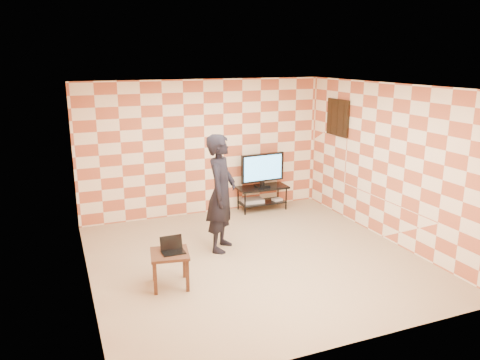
# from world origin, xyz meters

# --- Properties ---
(floor) EXTENTS (5.00, 5.00, 0.00)m
(floor) POSITION_xyz_m (0.00, 0.00, 0.00)
(floor) COLOR tan
(floor) RESTS_ON ground
(wall_back) EXTENTS (5.00, 0.02, 2.70)m
(wall_back) POSITION_xyz_m (0.00, 2.50, 1.35)
(wall_back) COLOR #FBE4BD
(wall_back) RESTS_ON ground
(wall_front) EXTENTS (5.00, 0.02, 2.70)m
(wall_front) POSITION_xyz_m (0.00, -2.50, 1.35)
(wall_front) COLOR #FBE4BD
(wall_front) RESTS_ON ground
(wall_left) EXTENTS (0.02, 5.00, 2.70)m
(wall_left) POSITION_xyz_m (-2.50, 0.00, 1.35)
(wall_left) COLOR #FBE4BD
(wall_left) RESTS_ON ground
(wall_right) EXTENTS (0.02, 5.00, 2.70)m
(wall_right) POSITION_xyz_m (2.50, 0.00, 1.35)
(wall_right) COLOR #FBE4BD
(wall_right) RESTS_ON ground
(ceiling) EXTENTS (5.00, 5.00, 0.02)m
(ceiling) POSITION_xyz_m (0.00, 0.00, 2.70)
(ceiling) COLOR white
(ceiling) RESTS_ON wall_back
(wall_art) EXTENTS (0.04, 0.72, 0.72)m
(wall_art) POSITION_xyz_m (2.47, 1.55, 1.95)
(wall_art) COLOR black
(wall_art) RESTS_ON wall_right
(tv_stand) EXTENTS (1.06, 0.48, 0.50)m
(tv_stand) POSITION_xyz_m (1.15, 2.21, 0.37)
(tv_stand) COLOR black
(tv_stand) RESTS_ON floor
(tv) EXTENTS (0.97, 0.20, 0.70)m
(tv) POSITION_xyz_m (1.15, 2.20, 0.89)
(tv) COLOR black
(tv) RESTS_ON tv_stand
(dvd_player) EXTENTS (0.45, 0.33, 0.07)m
(dvd_player) POSITION_xyz_m (0.95, 2.25, 0.21)
(dvd_player) COLOR #BBBBBE
(dvd_player) RESTS_ON tv_stand
(game_console) EXTENTS (0.22, 0.17, 0.04)m
(game_console) POSITION_xyz_m (1.48, 2.16, 0.19)
(game_console) COLOR silver
(game_console) RESTS_ON tv_stand
(side_table) EXTENTS (0.60, 0.60, 0.50)m
(side_table) POSITION_xyz_m (-1.45, -0.39, 0.41)
(side_table) COLOR #341C14
(side_table) RESTS_ON floor
(laptop) EXTENTS (0.31, 0.25, 0.21)m
(laptop) POSITION_xyz_m (-1.40, -0.37, 0.55)
(laptop) COLOR black
(laptop) RESTS_ON side_table
(person) EXTENTS (0.79, 0.84, 1.94)m
(person) POSITION_xyz_m (-0.34, 0.58, 0.97)
(person) COLOR black
(person) RESTS_ON floor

